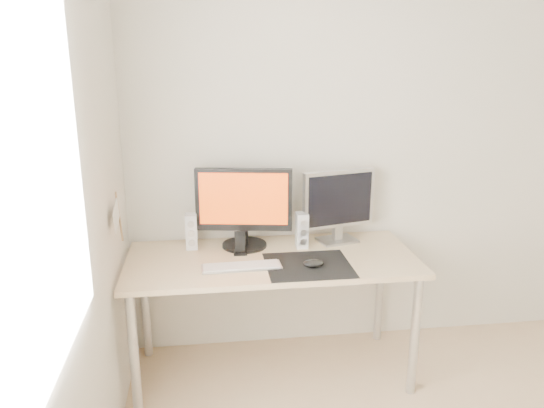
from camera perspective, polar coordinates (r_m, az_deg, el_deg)
wall_back at (r=3.39m, az=14.98°, el=5.77°), size 3.50×0.00×3.50m
wall_left at (r=1.52m, az=-24.72°, el=-7.69°), size 0.00×3.50×3.50m
window_pane at (r=1.44m, az=-25.42°, el=1.45°), size 0.00×1.30×1.30m
mousepad at (r=2.84m, az=3.93°, el=-6.59°), size 0.45×0.40×0.00m
mouse at (r=2.81m, az=4.46°, el=-6.39°), size 0.11×0.07×0.04m
desk at (r=2.98m, az=-0.01°, el=-7.12°), size 1.60×0.70×0.73m
main_monitor at (r=3.02m, az=-3.05°, el=-0.10°), size 0.55×0.30×0.47m
second_monitor at (r=3.14m, az=7.17°, el=0.14°), size 0.45×0.21×0.43m
speaker_left at (r=3.08m, az=-8.67°, el=-2.93°), size 0.07×0.08×0.21m
speaker_right at (r=3.06m, az=3.23°, el=-2.85°), size 0.07×0.08×0.21m
keyboard at (r=2.81m, az=-3.30°, el=-6.73°), size 0.42×0.13×0.02m
phone_dock at (r=2.98m, az=-3.46°, el=-4.66°), size 0.07×0.06×0.13m
pennant at (r=2.72m, az=-16.31°, el=-1.20°), size 0.01×0.23×0.29m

